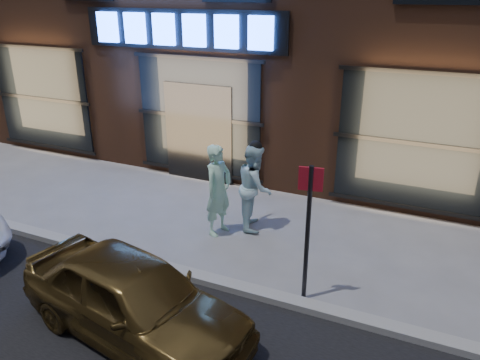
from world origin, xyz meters
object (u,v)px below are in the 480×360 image
Objects in this scene: gold_sedan at (134,298)px; man_cap at (255,187)px; sign_post at (308,222)px; man_bowtie at (218,190)px.

man_cap is at bearing 6.69° from gold_sedan.
man_bowtie is at bearing 137.46° from sign_post.
man_cap is at bearing 120.30° from sign_post.
man_bowtie is 0.51× the size of gold_sedan.
sign_post is (1.62, -1.90, 0.47)m from man_cap.
man_bowtie is at bearing 15.93° from gold_sedan.
man_bowtie is 0.76m from man_cap.
sign_post is (1.88, 1.73, 0.73)m from gold_sedan.
man_bowtie reaches higher than gold_sedan.
man_bowtie reaches higher than man_cap.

